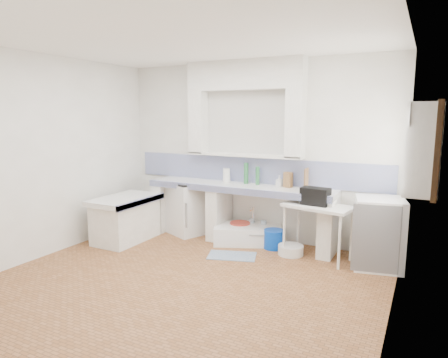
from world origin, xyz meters
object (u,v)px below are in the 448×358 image
at_px(stove, 188,208).
at_px(side_table, 317,232).
at_px(sink, 248,235).
at_px(fridge, 379,233).

xyz_separation_m(stove, side_table, (2.24, -0.21, -0.05)).
bearing_deg(side_table, sink, -177.87).
distance_m(sink, fridge, 1.95).
xyz_separation_m(stove, fridge, (3.02, -0.16, 0.03)).
relative_size(stove, fridge, 0.93).
relative_size(side_table, fridge, 0.99).
bearing_deg(stove, fridge, 20.67).
height_order(stove, fridge, fridge).
xyz_separation_m(sink, side_table, (1.13, -0.18, 0.26)).
height_order(side_table, fridge, fridge).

